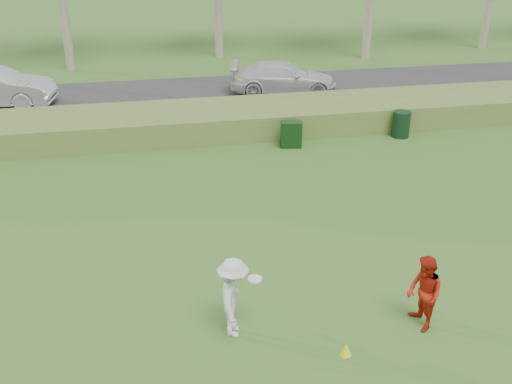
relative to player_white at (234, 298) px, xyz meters
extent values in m
plane|color=#326321|center=(1.09, -0.68, -0.80)|extent=(120.00, 120.00, 0.00)
cube|color=#54722D|center=(1.09, 11.32, -0.35)|extent=(80.00, 3.00, 0.90)
cube|color=#2D2D2D|center=(1.09, 16.32, -0.77)|extent=(80.00, 6.00, 0.06)
imported|color=silver|center=(0.00, 0.00, 0.00)|extent=(0.81, 1.14, 1.61)
cylinder|color=white|center=(0.40, 0.00, 0.36)|extent=(0.27, 0.27, 0.03)
imported|color=#AF1E0F|center=(3.54, -0.52, -0.04)|extent=(0.59, 0.75, 1.52)
cone|color=yellow|center=(1.87, -1.00, -0.69)|extent=(0.21, 0.21, 0.24)
cube|color=black|center=(3.52, 9.31, -0.36)|extent=(0.79, 0.57, 0.90)
cylinder|color=black|center=(7.64, 9.51, -0.33)|extent=(0.80, 0.80, 0.94)
imported|color=silver|center=(4.83, 15.73, -0.06)|extent=(4.98, 2.80, 1.36)
camera|label=1|loc=(-1.29, -8.53, 6.29)|focal=40.00mm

